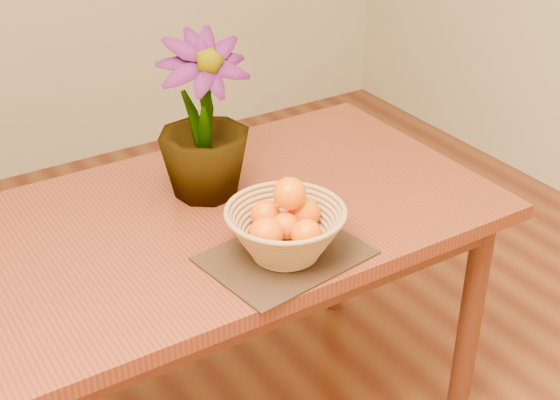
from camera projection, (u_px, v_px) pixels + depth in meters
table at (219, 242)px, 2.00m from camera, size 1.40×0.80×0.75m
placemat at (285, 256)px, 1.78m from camera, size 0.39×0.31×0.01m
wicker_basket at (285, 234)px, 1.75m from camera, size 0.28×0.28×0.11m
orange_pile at (286, 218)px, 1.74m from camera, size 0.20×0.19×0.14m
potted_plant at (203, 118)px, 1.94m from camera, size 0.27×0.27×0.42m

